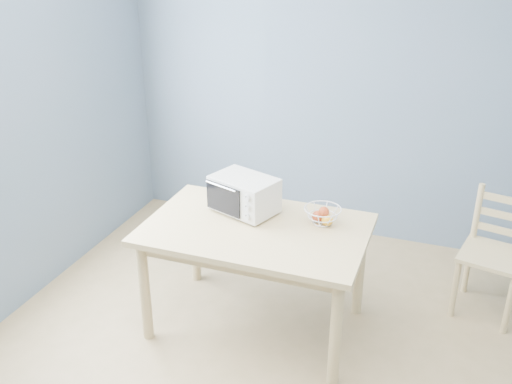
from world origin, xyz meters
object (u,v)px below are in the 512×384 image
(fruit_basket, at_px, (323,215))
(dining_chair, at_px, (494,255))
(toaster_oven, at_px, (242,193))
(dining_table, at_px, (256,241))

(fruit_basket, relative_size, dining_chair, 0.28)
(toaster_oven, bearing_deg, fruit_basket, 20.64)
(dining_table, distance_m, toaster_oven, 0.33)
(dining_table, relative_size, dining_chair, 1.60)
(fruit_basket, bearing_deg, dining_table, -154.17)
(dining_table, xyz_separation_m, fruit_basket, (0.39, 0.19, 0.16))
(dining_table, relative_size, fruit_basket, 5.78)
(toaster_oven, distance_m, fruit_basket, 0.55)
(dining_table, bearing_deg, fruit_basket, 25.83)
(dining_table, distance_m, dining_chair, 1.65)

